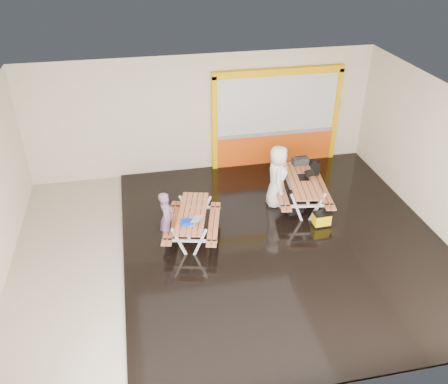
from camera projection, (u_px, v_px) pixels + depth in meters
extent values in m
cube|color=#BCB39F|center=(232.00, 248.00, 11.05)|extent=(10.00, 8.00, 0.01)
cube|color=white|center=(233.00, 106.00, 9.23)|extent=(10.00, 8.00, 0.01)
cube|color=beige|center=(203.00, 115.00, 13.50)|extent=(10.00, 0.01, 3.50)
cube|color=beige|center=(292.00, 320.00, 6.78)|extent=(10.00, 0.01, 3.50)
cube|color=beige|center=(441.00, 162.00, 10.99)|extent=(0.01, 8.00, 3.50)
cube|color=black|center=(283.00, 240.00, 11.25)|extent=(7.50, 7.98, 0.05)
cube|color=#EB530E|center=(274.00, 149.00, 14.46)|extent=(3.60, 0.12, 1.00)
cube|color=gray|center=(275.00, 133.00, 14.18)|extent=(3.60, 0.14, 0.10)
cube|color=silver|center=(277.00, 104.00, 13.72)|extent=(3.60, 0.08, 1.72)
cube|color=#FFBC00|center=(214.00, 125.00, 13.64)|extent=(0.14, 0.16, 2.90)
cube|color=#FFBC00|center=(335.00, 115.00, 14.27)|extent=(0.14, 0.16, 2.90)
cube|color=#FFBC00|center=(279.00, 72.00, 13.20)|extent=(3.88, 0.16, 0.20)
cube|color=#B66B46|center=(181.00, 213.00, 11.02)|extent=(0.55, 1.79, 0.04)
cube|color=#B66B46|center=(187.00, 213.00, 11.02)|extent=(0.55, 1.79, 0.04)
cube|color=#B66B46|center=(192.00, 213.00, 11.01)|extent=(0.55, 1.79, 0.04)
cube|color=#B66B46|center=(198.00, 213.00, 11.01)|extent=(0.55, 1.79, 0.04)
cube|color=#B66B46|center=(203.00, 213.00, 11.00)|extent=(0.55, 1.79, 0.04)
cube|color=white|center=(179.00, 242.00, 10.60)|extent=(0.34, 0.13, 0.73)
cube|color=white|center=(200.00, 242.00, 10.58)|extent=(0.34, 0.13, 0.73)
cube|color=white|center=(190.00, 241.00, 10.57)|extent=(1.22, 0.36, 0.05)
cube|color=white|center=(189.00, 232.00, 10.44)|extent=(0.61, 0.20, 0.05)
cube|color=white|center=(186.00, 208.00, 11.78)|extent=(0.34, 0.13, 0.73)
cube|color=white|center=(205.00, 209.00, 11.76)|extent=(0.34, 0.13, 0.73)
cube|color=white|center=(195.00, 207.00, 11.75)|extent=(1.22, 0.36, 0.05)
cube|color=white|center=(195.00, 199.00, 11.63)|extent=(0.61, 0.20, 0.05)
cube|color=white|center=(192.00, 220.00, 11.11)|extent=(0.42, 1.46, 0.05)
cube|color=#B66B46|center=(169.00, 222.00, 11.17)|extent=(0.55, 1.79, 0.04)
cube|color=#B66B46|center=(174.00, 222.00, 11.17)|extent=(0.55, 1.79, 0.04)
cube|color=#B66B46|center=(211.00, 223.00, 11.14)|extent=(0.55, 1.79, 0.04)
cube|color=#B66B46|center=(216.00, 223.00, 11.13)|extent=(0.55, 1.79, 0.04)
cube|color=#B66B46|center=(291.00, 180.00, 12.20)|extent=(0.42, 2.01, 0.04)
cube|color=#B66B46|center=(297.00, 180.00, 12.21)|extent=(0.42, 2.01, 0.04)
cube|color=#B66B46|center=(302.00, 180.00, 12.22)|extent=(0.42, 2.01, 0.04)
cube|color=#B66B46|center=(308.00, 180.00, 12.22)|extent=(0.42, 2.01, 0.04)
cube|color=#B66B46|center=(313.00, 180.00, 12.23)|extent=(0.42, 2.01, 0.04)
cube|color=white|center=(297.00, 208.00, 11.73)|extent=(0.38, 0.11, 0.81)
cube|color=white|center=(317.00, 207.00, 11.76)|extent=(0.38, 0.11, 0.81)
cube|color=white|center=(307.00, 206.00, 11.72)|extent=(1.37, 0.26, 0.06)
cube|color=white|center=(308.00, 197.00, 11.59)|extent=(0.68, 0.16, 0.06)
cube|color=white|center=(286.00, 178.00, 13.04)|extent=(0.38, 0.11, 0.81)
cube|color=white|center=(305.00, 177.00, 13.07)|extent=(0.38, 0.11, 0.81)
cube|color=white|center=(296.00, 176.00, 13.03)|extent=(1.37, 0.26, 0.06)
cube|color=white|center=(297.00, 168.00, 12.90)|extent=(0.68, 0.16, 0.06)
cube|color=white|center=(302.00, 187.00, 12.32)|extent=(0.30, 1.64, 0.06)
cube|color=#B66B46|center=(278.00, 191.00, 12.34)|extent=(0.41, 2.01, 0.04)
cube|color=#B66B46|center=(283.00, 190.00, 12.35)|extent=(0.41, 2.01, 0.04)
cube|color=#B66B46|center=(319.00, 189.00, 12.40)|extent=(0.41, 2.01, 0.04)
cube|color=#B66B46|center=(325.00, 189.00, 12.40)|extent=(0.41, 2.01, 0.04)
imported|color=#6E4D74|center=(167.00, 218.00, 10.77)|extent=(0.43, 0.55, 1.31)
imported|color=white|center=(277.00, 177.00, 12.23)|extent=(0.75, 0.96, 1.73)
cube|color=silver|center=(191.00, 222.00, 10.67)|extent=(0.34, 0.37, 0.02)
cube|color=silver|center=(197.00, 219.00, 10.58)|extent=(0.32, 0.36, 0.06)
cube|color=silver|center=(196.00, 219.00, 10.58)|extent=(0.28, 0.32, 0.05)
cube|color=black|center=(303.00, 177.00, 12.27)|extent=(0.30, 0.38, 0.02)
cube|color=black|center=(310.00, 173.00, 12.22)|extent=(0.28, 0.38, 0.07)
cube|color=silver|center=(309.00, 173.00, 12.22)|extent=(0.24, 0.33, 0.06)
cube|color=#022ED4|center=(187.00, 222.00, 10.59)|extent=(0.29, 0.22, 0.08)
cube|color=black|center=(300.00, 161.00, 12.88)|extent=(0.45, 0.24, 0.20)
cylinder|color=black|center=(301.00, 156.00, 12.80)|extent=(0.33, 0.04, 0.03)
cube|color=black|center=(314.00, 168.00, 12.92)|extent=(0.28, 0.18, 0.39)
cylinder|color=black|center=(315.00, 162.00, 12.81)|extent=(0.18, 0.18, 0.10)
cube|color=black|center=(294.00, 209.00, 12.23)|extent=(0.46, 0.38, 0.15)
cube|color=black|center=(321.00, 225.00, 11.73)|extent=(0.44, 0.30, 0.04)
cube|color=#E3BE00|center=(322.00, 219.00, 11.65)|extent=(0.42, 0.27, 0.32)
cube|color=black|center=(322.00, 213.00, 11.56)|extent=(0.44, 0.30, 0.03)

